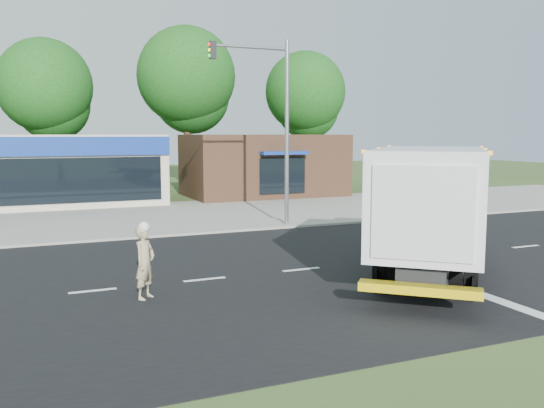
# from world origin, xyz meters

# --- Properties ---
(ground) EXTENTS (120.00, 120.00, 0.00)m
(ground) POSITION_xyz_m (0.00, 0.00, 0.00)
(ground) COLOR #385123
(ground) RESTS_ON ground
(road_asphalt) EXTENTS (60.00, 14.00, 0.02)m
(road_asphalt) POSITION_xyz_m (0.00, 0.00, 0.00)
(road_asphalt) COLOR black
(road_asphalt) RESTS_ON ground
(sidewalk) EXTENTS (60.00, 2.40, 0.12)m
(sidewalk) POSITION_xyz_m (0.00, 8.20, 0.06)
(sidewalk) COLOR gray
(sidewalk) RESTS_ON ground
(parking_apron) EXTENTS (60.00, 9.00, 0.02)m
(parking_apron) POSITION_xyz_m (0.00, 14.00, 0.01)
(parking_apron) COLOR gray
(parking_apron) RESTS_ON ground
(lane_markings) EXTENTS (55.20, 7.00, 0.01)m
(lane_markings) POSITION_xyz_m (1.35, -1.35, 0.02)
(lane_markings) COLOR silver
(lane_markings) RESTS_ON road_asphalt
(ems_box_truck) EXTENTS (7.38, 7.94, 3.68)m
(ems_box_truck) POSITION_xyz_m (3.06, -2.03, 2.12)
(ems_box_truck) COLOR black
(ems_box_truck) RESTS_ON ground
(emergency_worker) EXTENTS (0.77, 0.78, 1.93)m
(emergency_worker) POSITION_xyz_m (-4.86, -1.20, 0.94)
(emergency_worker) COLOR tan
(emergency_worker) RESTS_ON ground
(brown_storefront) EXTENTS (10.00, 6.70, 4.00)m
(brown_storefront) POSITION_xyz_m (7.00, 19.98, 2.00)
(brown_storefront) COLOR #382316
(brown_storefront) RESTS_ON ground
(traffic_signal_pole) EXTENTS (3.51, 0.25, 8.00)m
(traffic_signal_pole) POSITION_xyz_m (2.35, 7.60, 4.92)
(traffic_signal_pole) COLOR gray
(traffic_signal_pole) RESTS_ON ground
(background_trees) EXTENTS (36.77, 7.39, 12.10)m
(background_trees) POSITION_xyz_m (-0.85, 28.16, 7.38)
(background_trees) COLOR #332114
(background_trees) RESTS_ON ground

